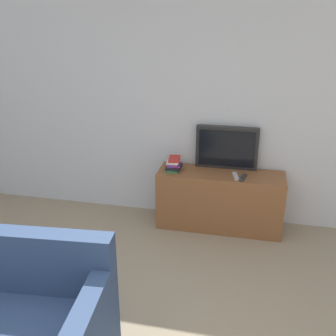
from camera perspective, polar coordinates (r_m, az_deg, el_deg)
name	(u,v)px	position (r m, az deg, el deg)	size (l,w,h in m)	color
wall_back	(166,112)	(4.70, -0.24, 8.10)	(9.00, 0.06, 2.60)	silver
tv_stand	(220,200)	(4.68, 7.50, -4.65)	(1.45, 0.45, 0.69)	brown
television	(227,148)	(4.62, 8.53, 2.94)	(0.72, 0.09, 0.50)	black
book_stack	(174,164)	(4.55, 0.85, 0.59)	(0.17, 0.22, 0.16)	#2D753D
remote_on_stand	(236,176)	(4.45, 9.78, -1.15)	(0.09, 0.20, 0.02)	#B7B7B7
remote_secondary	(243,177)	(4.43, 10.85, -1.36)	(0.08, 0.19, 0.02)	#2D2D2D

